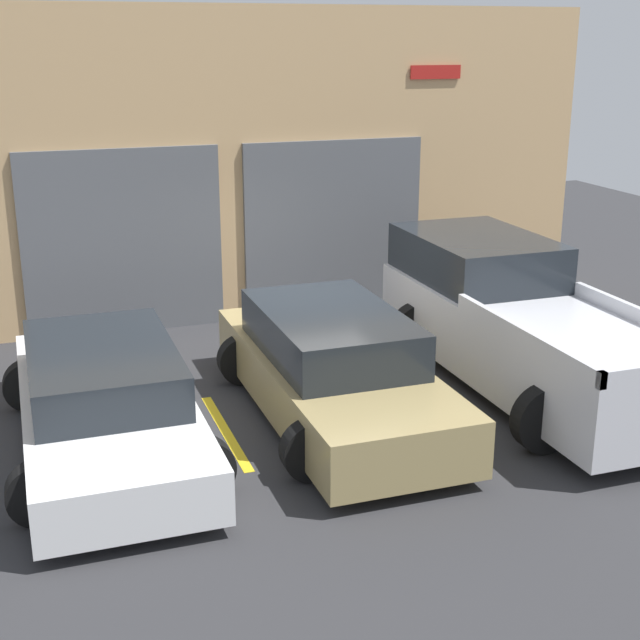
% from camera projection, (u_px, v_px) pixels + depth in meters
% --- Properties ---
extents(ground_plane, '(28.00, 28.00, 0.00)m').
position_uv_depth(ground_plane, '(302.00, 381.00, 12.10)').
color(ground_plane, '#2D2D30').
extents(shophouse_building, '(12.01, 0.68, 4.95)m').
position_uv_depth(shophouse_building, '(238.00, 169.00, 14.32)').
color(shophouse_building, tan).
rests_on(shophouse_building, ground).
extents(pickup_truck, '(2.41, 5.43, 1.78)m').
position_uv_depth(pickup_truck, '(518.00, 323.00, 11.85)').
color(pickup_truck, silver).
rests_on(pickup_truck, ground).
extents(sedan_white, '(2.23, 4.72, 1.19)m').
position_uv_depth(sedan_white, '(105.00, 401.00, 10.00)').
color(sedan_white, white).
rests_on(sedan_white, ground).
extents(sedan_side, '(2.21, 4.68, 1.33)m').
position_uv_depth(sedan_side, '(333.00, 368.00, 10.83)').
color(sedan_side, '#9E8956').
rests_on(sedan_side, ground).
extents(parking_stripe_left, '(0.12, 2.20, 0.01)m').
position_uv_depth(parking_stripe_left, '(226.00, 431.00, 10.56)').
color(parking_stripe_left, gold).
rests_on(parking_stripe_left, ground).
extents(parking_stripe_centre, '(0.12, 2.20, 0.01)m').
position_uv_depth(parking_stripe_centre, '(433.00, 402.00, 11.41)').
color(parking_stripe_centre, gold).
rests_on(parking_stripe_centre, ground).
extents(parking_stripe_right, '(0.12, 2.20, 0.01)m').
position_uv_depth(parking_stripe_right, '(611.00, 377.00, 12.26)').
color(parking_stripe_right, gold).
rests_on(parking_stripe_right, ground).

